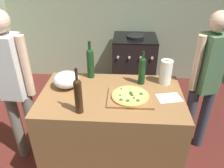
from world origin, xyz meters
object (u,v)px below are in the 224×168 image
object	(u,v)px
stove	(134,63)
wine_bottle_dark	(90,62)
mixing_bowl	(66,80)
person_in_red	(206,80)
wine_bottle_clear	(142,70)
person_in_stripes	(14,84)
pizza	(130,96)
paper_towel_roll	(166,72)
wine_bottle_amber	(78,95)

from	to	relation	value
stove	wine_bottle_dark	bearing A→B (deg)	-110.37
mixing_bowl	person_in_red	xyz separation A→B (m)	(1.38, 0.20, -0.07)
wine_bottle_clear	person_in_stripes	xyz separation A→B (m)	(-1.21, -0.17, -0.11)
pizza	stove	bearing A→B (deg)	87.02
wine_bottle_dark	person_in_red	size ratio (longest dim) A/B	0.24
person_in_stripes	person_in_red	bearing A→B (deg)	7.94
pizza	person_in_red	world-z (taller)	person_in_red
paper_towel_roll	wine_bottle_clear	xyz separation A→B (m)	(-0.23, -0.03, 0.03)
pizza	wine_bottle_amber	world-z (taller)	wine_bottle_amber
wine_bottle_dark	stove	bearing A→B (deg)	69.63
paper_towel_roll	person_in_red	world-z (taller)	person_in_red
wine_bottle_clear	stove	xyz separation A→B (m)	(-0.02, 1.44, -0.60)
pizza	person_in_stripes	world-z (taller)	person_in_stripes
person_in_stripes	person_in_red	size ratio (longest dim) A/B	1.03
paper_towel_roll	wine_bottle_dark	xyz separation A→B (m)	(-0.75, 0.07, 0.05)
paper_towel_roll	person_in_red	size ratio (longest dim) A/B	0.15
paper_towel_roll	wine_bottle_clear	size ratio (longest dim) A/B	0.72
pizza	stove	xyz separation A→B (m)	(0.09, 1.72, -0.48)
wine_bottle_dark	stove	world-z (taller)	wine_bottle_dark
mixing_bowl	wine_bottle_dark	world-z (taller)	wine_bottle_dark
paper_towel_roll	pizza	bearing A→B (deg)	-138.12
stove	person_in_red	size ratio (longest dim) A/B	0.58
stove	person_in_red	distance (m)	1.58
wine_bottle_amber	person_in_stripes	xyz separation A→B (m)	(-0.69, 0.32, -0.12)
wine_bottle_amber	person_in_red	world-z (taller)	person_in_red
wine_bottle_dark	mixing_bowl	bearing A→B (deg)	-134.05
person_in_red	wine_bottle_amber	bearing A→B (deg)	-153.67
wine_bottle_clear	wine_bottle_amber	distance (m)	0.72
paper_towel_roll	stove	xyz separation A→B (m)	(-0.26, 1.41, -0.57)
person_in_red	mixing_bowl	bearing A→B (deg)	-171.83
stove	person_in_stripes	world-z (taller)	person_in_stripes
wine_bottle_clear	person_in_stripes	size ratio (longest dim) A/B	0.21
paper_towel_roll	wine_bottle_clear	distance (m)	0.24
person_in_stripes	wine_bottle_clear	bearing A→B (deg)	8.14
wine_bottle_amber	mixing_bowl	bearing A→B (deg)	117.14
wine_bottle_clear	person_in_stripes	bearing A→B (deg)	-171.86
mixing_bowl	wine_bottle_amber	xyz separation A→B (m)	(0.20, -0.39, 0.09)
pizza	person_in_red	distance (m)	0.85
stove	person_in_red	xyz separation A→B (m)	(0.68, -1.35, 0.46)
stove	wine_bottle_clear	bearing A→B (deg)	-89.18
wine_bottle_clear	person_in_red	bearing A→B (deg)	7.57
person_in_stripes	person_in_red	distance (m)	1.89
wine_bottle_clear	wine_bottle_dark	world-z (taller)	wine_bottle_dark
pizza	wine_bottle_amber	distance (m)	0.49
paper_towel_roll	stove	world-z (taller)	paper_towel_roll
mixing_bowl	wine_bottle_clear	world-z (taller)	wine_bottle_clear
wine_bottle_clear	person_in_stripes	distance (m)	1.23
stove	paper_towel_roll	bearing A→B (deg)	-79.74
wine_bottle_clear	stove	world-z (taller)	wine_bottle_clear
stove	person_in_stripes	distance (m)	2.07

